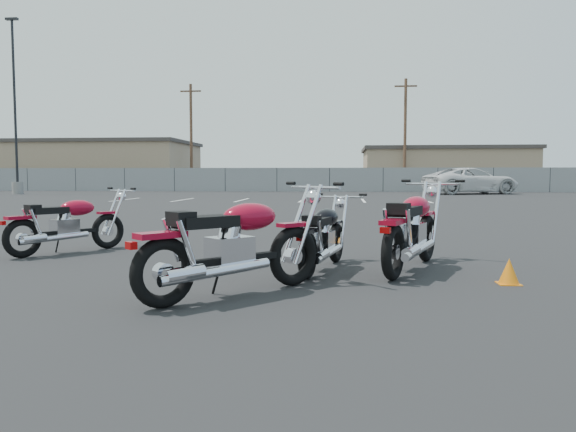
# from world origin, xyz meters

# --- Properties ---
(ground) EXTENTS (120.00, 120.00, 0.00)m
(ground) POSITION_xyz_m (0.00, 0.00, 0.00)
(ground) COLOR black
(ground) RESTS_ON ground
(motorcycle_front_red) EXTENTS (1.54, 1.94, 1.03)m
(motorcycle_front_red) POSITION_xyz_m (-3.37, 1.02, 0.47)
(motorcycle_front_red) COLOR black
(motorcycle_front_red) RESTS_ON ground
(motorcycle_second_black) EXTENTS (0.90, 1.99, 0.98)m
(motorcycle_second_black) POSITION_xyz_m (0.74, -0.20, 0.45)
(motorcycle_second_black) COLOR black
(motorcycle_second_black) RESTS_ON ground
(motorcycle_third_red) EXTENTS (1.36, 2.36, 1.18)m
(motorcycle_third_red) POSITION_xyz_m (1.90, -0.09, 0.54)
(motorcycle_third_red) COLOR black
(motorcycle_third_red) RESTS_ON ground
(motorcycle_rear_red) EXTENTS (1.96, 2.04, 1.17)m
(motorcycle_rear_red) POSITION_xyz_m (-0.11, -1.87, 0.53)
(motorcycle_rear_red) COLOR black
(motorcycle_rear_red) RESTS_ON ground
(training_cone_near) EXTENTS (0.28, 0.28, 0.33)m
(training_cone_near) POSITION_xyz_m (2.15, 2.59, 0.17)
(training_cone_near) COLOR orange
(training_cone_near) RESTS_ON ground
(training_cone_far) EXTENTS (0.25, 0.25, 0.30)m
(training_cone_far) POSITION_xyz_m (2.89, -0.94, 0.15)
(training_cone_far) COLOR orange
(training_cone_far) RESTS_ON ground
(light_pole_west) EXTENTS (0.80, 0.70, 11.30)m
(light_pole_west) POSITION_xyz_m (-20.19, 27.33, 3.02)
(light_pole_west) COLOR gray
(light_pole_west) RESTS_ON ground
(chainlink_fence) EXTENTS (80.06, 0.06, 1.80)m
(chainlink_fence) POSITION_xyz_m (-0.00, 35.00, 0.90)
(chainlink_fence) COLOR slate
(chainlink_fence) RESTS_ON ground
(tan_building_west) EXTENTS (18.40, 10.40, 4.30)m
(tan_building_west) POSITION_xyz_m (-22.00, 42.00, 2.16)
(tan_building_west) COLOR #977F62
(tan_building_west) RESTS_ON ground
(tan_building_east) EXTENTS (14.40, 9.40, 3.70)m
(tan_building_east) POSITION_xyz_m (10.00, 44.00, 1.86)
(tan_building_east) COLOR #977F62
(tan_building_east) RESTS_ON ground
(utility_pole_b) EXTENTS (1.80, 0.24, 9.00)m
(utility_pole_b) POSITION_xyz_m (-12.00, 40.00, 4.69)
(utility_pole_b) COLOR #4D3324
(utility_pole_b) RESTS_ON ground
(utility_pole_c) EXTENTS (1.80, 0.24, 9.00)m
(utility_pole_c) POSITION_xyz_m (6.00, 39.00, 4.69)
(utility_pole_c) COLOR #4D3324
(utility_pole_c) RESTS_ON ground
(parking_line_stripes) EXTENTS (15.12, 4.00, 0.01)m
(parking_line_stripes) POSITION_xyz_m (-2.50, 20.00, 0.00)
(parking_line_stripes) COLOR silver
(parking_line_stripes) RESTS_ON ground
(white_van) EXTENTS (5.09, 7.72, 2.73)m
(white_van) POSITION_xyz_m (9.42, 30.57, 1.36)
(white_van) COLOR silver
(white_van) RESTS_ON ground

